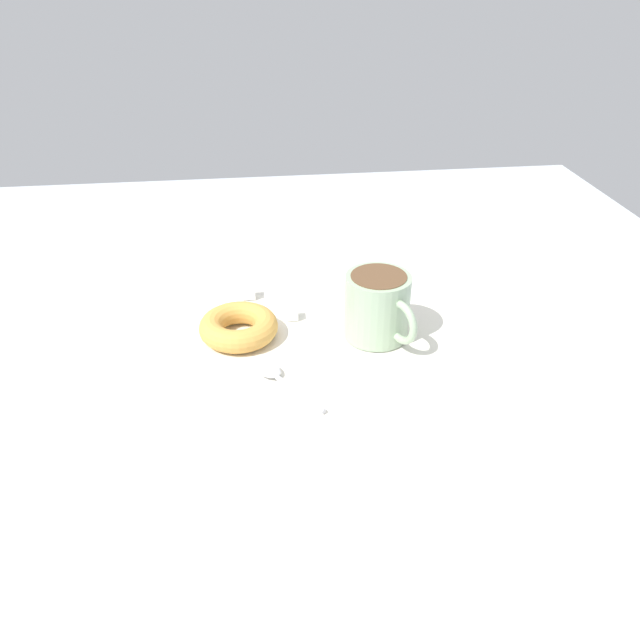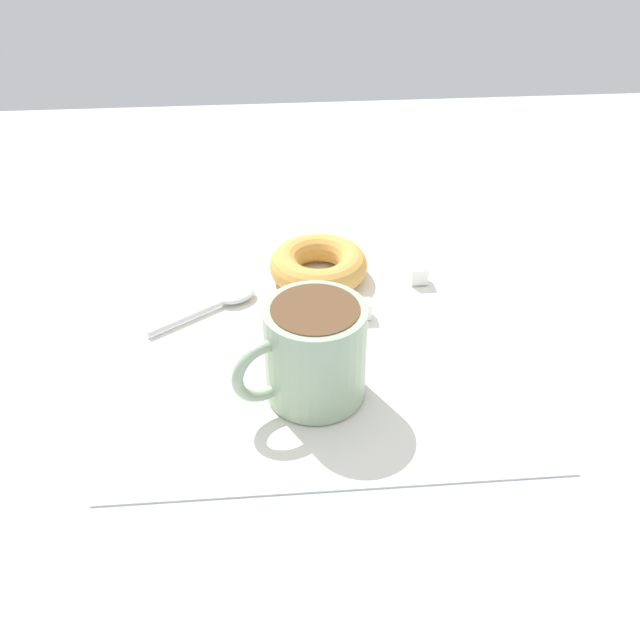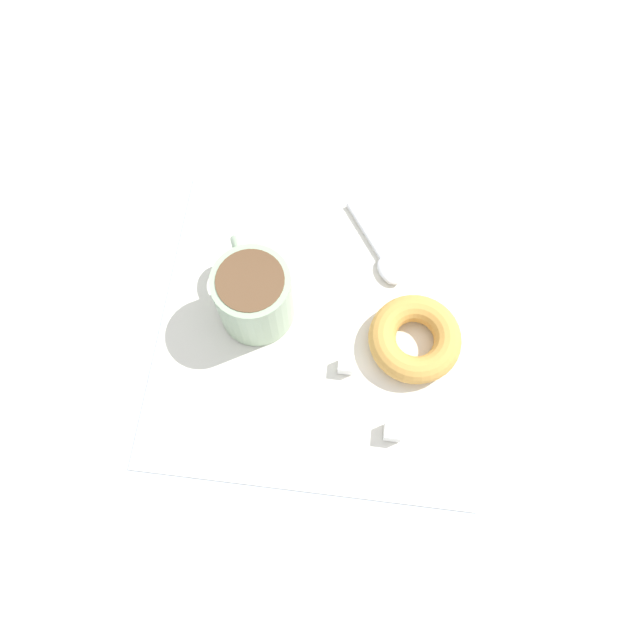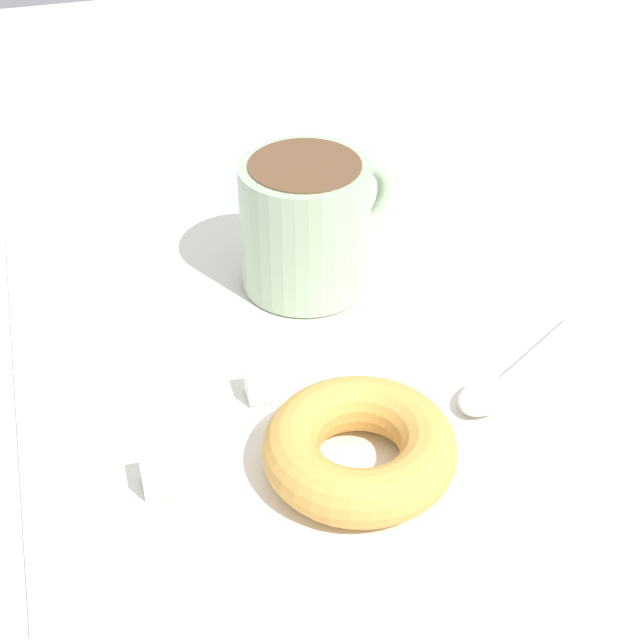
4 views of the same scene
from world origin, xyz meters
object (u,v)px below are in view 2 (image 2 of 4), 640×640
at_px(sugar_cube, 362,309).
at_px(sugar_cube_extra, 419,274).
at_px(spoon, 226,300).
at_px(donut, 322,265).
at_px(coffee_cup, 313,351).

relative_size(sugar_cube, sugar_cube_extra, 0.91).
distance_m(spoon, sugar_cube_extra, 0.19).
distance_m(donut, sugar_cube, 0.07).
bearing_deg(donut, sugar_cube_extra, 81.13).
distance_m(spoon, sugar_cube, 0.13).
distance_m(coffee_cup, donut, 0.17).
relative_size(coffee_cup, sugar_cube_extra, 6.27).
relative_size(coffee_cup, sugar_cube, 6.90).
bearing_deg(sugar_cube_extra, sugar_cube, -49.45).
bearing_deg(coffee_cup, sugar_cube, 152.38).
distance_m(donut, spoon, 0.10).
bearing_deg(sugar_cube, donut, -155.00).
bearing_deg(spoon, coffee_cup, 29.20).
xyz_separation_m(donut, sugar_cube_extra, (0.01, 0.09, -0.01)).
xyz_separation_m(coffee_cup, donut, (-0.17, 0.02, -0.03)).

